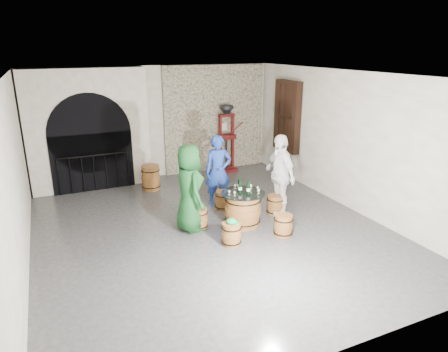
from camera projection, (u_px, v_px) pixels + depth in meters
name	position (u px, v px, depth m)	size (l,w,h in m)	color
ground	(210.00, 229.00, 8.52)	(8.00, 8.00, 0.00)	#303033
wall_back	(157.00, 123.00, 11.48)	(8.00, 8.00, 0.00)	silver
wall_front	(341.00, 241.00, 4.55)	(8.00, 8.00, 0.00)	silver
wall_left	(15.00, 179.00, 6.65)	(8.00, 8.00, 0.00)	silver
wall_right	(347.00, 140.00, 9.38)	(8.00, 8.00, 0.00)	silver
ceiling	(208.00, 75.00, 7.52)	(8.00, 8.00, 0.00)	beige
stone_facing_panel	(215.00, 119.00, 12.13)	(3.20, 0.12, 3.18)	#AFA68C
arched_opening	(89.00, 131.00, 10.52)	(3.10, 0.60, 3.19)	silver
shuttered_window	(287.00, 116.00, 11.35)	(0.23, 1.10, 2.00)	black
barrel_table	(243.00, 209.00, 8.63)	(0.95, 0.95, 0.74)	brown
barrel_stool_left	(199.00, 218.00, 8.48)	(0.40, 0.40, 0.45)	brown
barrel_stool_far	(223.00, 200.00, 9.50)	(0.40, 0.40, 0.45)	brown
barrel_stool_right	(275.00, 205.00, 9.22)	(0.40, 0.40, 0.45)	brown
barrel_stool_near_right	(283.00, 225.00, 8.17)	(0.40, 0.40, 0.45)	brown
barrel_stool_near_left	(231.00, 234.00, 7.79)	(0.40, 0.40, 0.45)	brown
green_cap	(232.00, 221.00, 7.70)	(0.24, 0.20, 0.11)	#0C8B46
person_green	(189.00, 188.00, 8.23)	(0.90, 0.59, 1.85)	#12421B
person_blue	(218.00, 171.00, 9.53)	(0.63, 0.41, 1.73)	#1C3A9A
person_white	(280.00, 175.00, 9.05)	(1.09, 0.46, 1.87)	white
wine_bottle_left	(240.00, 187.00, 8.46)	(0.08, 0.08, 0.32)	black
wine_bottle_center	(248.00, 188.00, 8.39)	(0.08, 0.08, 0.32)	black
wine_bottle_right	(239.00, 184.00, 8.65)	(0.08, 0.08, 0.32)	black
tasting_glass_a	(235.00, 194.00, 8.32)	(0.05, 0.05, 0.10)	#BF7725
tasting_glass_b	(258.00, 189.00, 8.59)	(0.05, 0.05, 0.10)	#BF7725
tasting_glass_c	(235.00, 187.00, 8.73)	(0.05, 0.05, 0.10)	#BF7725
tasting_glass_d	(251.00, 187.00, 8.73)	(0.05, 0.05, 0.10)	#BF7725
tasting_glass_e	(259.00, 191.00, 8.45)	(0.05, 0.05, 0.10)	#BF7725
tasting_glass_f	(229.00, 193.00, 8.38)	(0.05, 0.05, 0.10)	#BF7725
side_barrel	(151.00, 178.00, 10.74)	(0.51, 0.51, 0.67)	brown
corking_press	(227.00, 134.00, 12.04)	(0.85, 0.50, 2.03)	#4B100C
control_box	(223.00, 127.00, 12.24)	(0.18, 0.10, 0.22)	silver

